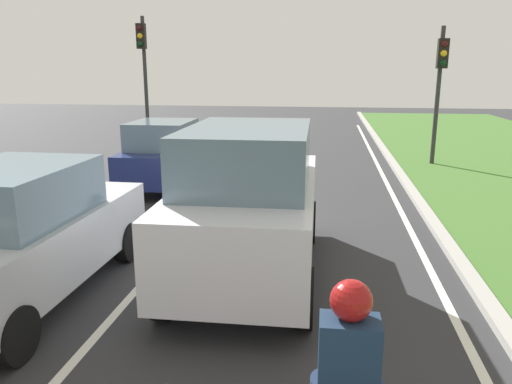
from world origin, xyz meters
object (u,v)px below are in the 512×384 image
Objects in this scene: car_suv_ahead at (249,201)px; car_hatchback_far at (165,155)px; traffic_light_overhead_left at (143,62)px; rider_person at (348,357)px; traffic_light_near_right at (440,75)px; car_sedan_left_lane at (21,234)px.

car_suv_ahead reaches higher than car_hatchback_far.
traffic_light_overhead_left is (-5.84, 11.26, 2.20)m from car_suv_ahead.
car_hatchback_far is 3.22× the size of rider_person.
car_suv_ahead is 1.03× the size of traffic_light_near_right.
car_hatchback_far reaches higher than rider_person.
traffic_light_overhead_left is at bearing 114.16° from rider_person.
car_hatchback_far is 6.95m from traffic_light_overhead_left.
car_sedan_left_lane is 3.70× the size of rider_person.
traffic_light_near_right is at bearing 63.28° from car_suv_ahead.
car_suv_ahead is at bearing 107.29° from rider_person.
rider_person is at bearing -32.44° from car_sedan_left_lane.
car_suv_ahead is 1.21× the size of car_hatchback_far.
car_hatchback_far is 0.85× the size of traffic_light_near_right.
traffic_light_near_right is 10.55m from traffic_light_overhead_left.
traffic_light_overhead_left is at bearing 170.64° from traffic_light_near_right.
car_sedan_left_lane is 13.06m from traffic_light_overhead_left.
car_hatchback_far is at bearing 114.40° from rider_person.
car_sedan_left_lane is 6.60m from car_hatchback_far.
traffic_light_overhead_left is at bearing 103.56° from car_sedan_left_lane.
car_sedan_left_lane is 5.01m from rider_person.
car_suv_ahead is at bearing -62.56° from traffic_light_overhead_left.
car_sedan_left_lane is at bearing -89.94° from car_hatchback_far.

